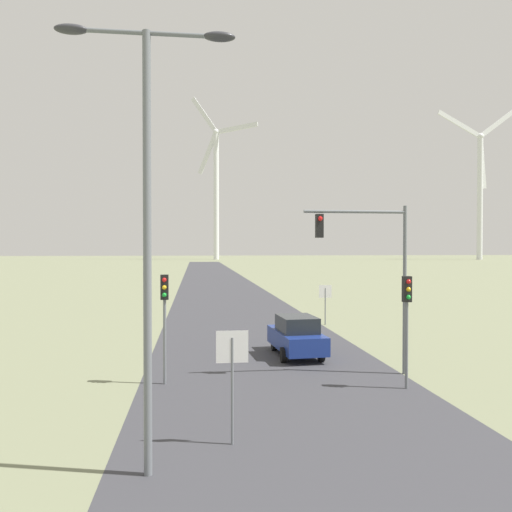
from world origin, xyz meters
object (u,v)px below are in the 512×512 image
at_px(car_approaching, 297,336).
at_px(wind_turbine_center, 480,184).
at_px(stop_sign_near, 232,365).
at_px(traffic_light_post_near_left, 165,304).
at_px(streetlamp, 147,193).
at_px(wind_turbine_left, 216,183).
at_px(traffic_light_post_near_right, 407,306).
at_px(traffic_light_mast_overhead, 372,256).
at_px(stop_sign_far, 325,297).

distance_m(car_approaching, wind_turbine_center, 203.35).
bearing_deg(car_approaching, stop_sign_near, -110.39).
relative_size(traffic_light_post_near_left, car_approaching, 0.94).
bearing_deg(wind_turbine_center, streetlamp, -122.86).
xyz_separation_m(car_approaching, wind_turbine_left, (3.97, 183.11, 30.52)).
relative_size(streetlamp, wind_turbine_left, 0.14).
relative_size(traffic_light_post_near_right, traffic_light_mast_overhead, 0.60).
bearing_deg(car_approaching, wind_turbine_center, 56.73).
bearing_deg(traffic_light_post_near_right, streetlamp, -145.98).
relative_size(traffic_light_post_near_left, traffic_light_post_near_right, 1.01).
relative_size(stop_sign_far, traffic_light_post_near_left, 0.64).
bearing_deg(wind_turbine_center, traffic_light_post_near_left, -123.97).
distance_m(stop_sign_far, traffic_light_mast_overhead, 12.81).
height_order(traffic_light_post_near_right, wind_turbine_center, wind_turbine_center).
height_order(stop_sign_near, wind_turbine_center, wind_turbine_center).
xyz_separation_m(stop_sign_near, car_approaching, (3.65, 9.82, -1.09)).
xyz_separation_m(traffic_light_mast_overhead, wind_turbine_center, (108.14, 171.85, 26.18)).
distance_m(traffic_light_post_near_left, car_approaching, 7.23).
height_order(stop_sign_near, traffic_light_post_near_left, traffic_light_post_near_left).
xyz_separation_m(traffic_light_post_near_left, car_approaching, (5.67, 4.02, -1.99)).
relative_size(stop_sign_far, car_approaching, 0.60).
height_order(stop_sign_far, car_approaching, stop_sign_far).
distance_m(streetlamp, traffic_light_mast_overhead, 10.99).
distance_m(stop_sign_near, traffic_light_mast_overhead, 8.88).
distance_m(stop_sign_far, traffic_light_post_near_right, 14.45).
distance_m(traffic_light_post_near_left, wind_turbine_center, 209.50).
relative_size(car_approaching, wind_turbine_center, 0.07).
bearing_deg(wind_turbine_center, traffic_light_mast_overhead, -122.18).
bearing_deg(streetlamp, car_approaching, 63.64).
xyz_separation_m(traffic_light_mast_overhead, car_approaching, (-2.21, 3.68, -3.69)).
relative_size(stop_sign_far, wind_turbine_center, 0.04).
xyz_separation_m(stop_sign_near, wind_turbine_left, (7.62, 192.94, 29.43)).
bearing_deg(stop_sign_far, wind_turbine_center, 56.21).
height_order(car_approaching, wind_turbine_left, wind_turbine_left).
bearing_deg(wind_turbine_center, traffic_light_post_near_right, -121.76).
height_order(traffic_light_mast_overhead, wind_turbine_left, wind_turbine_left).
distance_m(stop_sign_near, car_approaching, 10.54).
relative_size(stop_sign_near, traffic_light_post_near_right, 0.73).
bearing_deg(traffic_light_mast_overhead, wind_turbine_center, 57.82).
xyz_separation_m(stop_sign_far, traffic_light_mast_overhead, (-1.45, -12.41, 2.82)).
bearing_deg(stop_sign_near, streetlamp, -143.12).
relative_size(streetlamp, traffic_light_post_near_left, 2.43).
bearing_deg(stop_sign_near, stop_sign_far, 68.51).
bearing_deg(stop_sign_far, streetlamp, -114.80).
relative_size(stop_sign_near, car_approaching, 0.68).
bearing_deg(traffic_light_mast_overhead, traffic_light_post_near_right, -74.41).
bearing_deg(wind_turbine_left, wind_turbine_center, -8.00).
relative_size(stop_sign_far, wind_turbine_left, 0.04).
xyz_separation_m(traffic_light_post_near_right, car_approaching, (-2.76, 5.64, -1.97)).
distance_m(streetlamp, traffic_light_post_near_right, 10.57).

